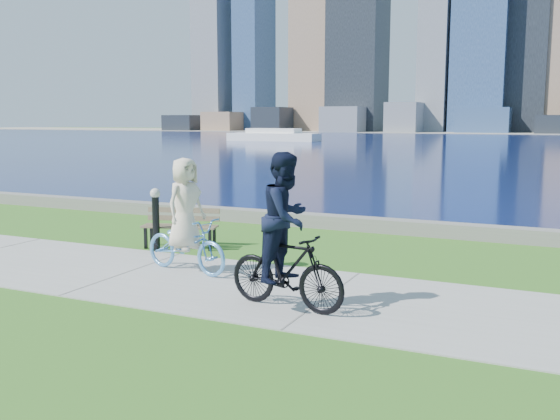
# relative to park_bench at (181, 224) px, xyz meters

# --- Properties ---
(ground) EXTENTS (320.00, 320.00, 0.00)m
(ground) POSITION_rel_park_bench_xyz_m (4.41, -2.45, -0.54)
(ground) COLOR #2B5F19
(ground) RESTS_ON ground
(concrete_path) EXTENTS (80.00, 3.50, 0.02)m
(concrete_path) POSITION_rel_park_bench_xyz_m (4.41, -2.45, -0.53)
(concrete_path) COLOR gray
(concrete_path) RESTS_ON ground
(seawall) EXTENTS (90.00, 0.50, 0.35)m
(seawall) POSITION_rel_park_bench_xyz_m (4.41, 3.75, -0.36)
(seawall) COLOR slate
(seawall) RESTS_ON ground
(bay_water) EXTENTS (320.00, 131.00, 0.01)m
(bay_water) POSITION_rel_park_bench_xyz_m (4.41, 69.55, -0.53)
(bay_water) COLOR #0B1748
(bay_water) RESTS_ON ground
(far_shore) EXTENTS (320.00, 30.00, 0.12)m
(far_shore) POSITION_rel_park_bench_xyz_m (4.41, 127.55, -0.48)
(far_shore) COLOR gray
(far_shore) RESTS_ON ground
(city_skyline) EXTENTS (174.42, 23.05, 76.00)m
(city_skyline) POSITION_rel_park_bench_xyz_m (2.94, 126.87, 24.44)
(city_skyline) COLOR black
(city_skyline) RESTS_ON ground
(ferry_near) EXTENTS (12.09, 3.45, 1.64)m
(ferry_near) POSITION_rel_park_bench_xyz_m (-27.12, 62.08, 0.15)
(ferry_near) COLOR white
(ferry_near) RESTS_ON ground
(park_bench) EXTENTS (1.79, 1.03, 0.88)m
(park_bench) POSITION_rel_park_bench_xyz_m (0.00, 0.00, 0.00)
(park_bench) COLOR black
(park_bench) RESTS_ON ground
(bollard_lamp) EXTENTS (0.22, 0.22, 1.39)m
(bollard_lamp) POSITION_rel_park_bench_xyz_m (-0.30, -0.53, 0.26)
(bollard_lamp) COLOR black
(bollard_lamp) RESTS_ON ground
(cyclist_woman) EXTENTS (1.08, 2.08, 2.16)m
(cyclist_woman) POSITION_rel_park_bench_xyz_m (1.41, -1.94, 0.28)
(cyclist_woman) COLOR #5FA4E7
(cyclist_woman) RESTS_ON ground
(cyclist_man) EXTENTS (0.85, 2.04, 2.38)m
(cyclist_man) POSITION_rel_park_bench_xyz_m (4.07, -3.26, 0.48)
(cyclist_man) COLOR black
(cyclist_man) RESTS_ON ground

